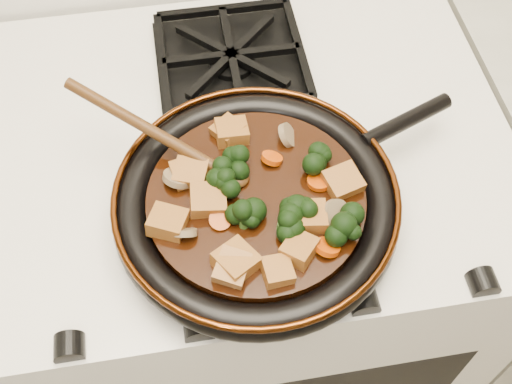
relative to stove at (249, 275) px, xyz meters
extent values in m
cube|color=silver|center=(0.00, 0.00, 0.00)|extent=(0.76, 0.60, 0.90)
cylinder|color=black|center=(-0.01, -0.14, 0.48)|extent=(0.33, 0.33, 0.01)
torus|color=black|center=(-0.01, -0.14, 0.49)|extent=(0.36, 0.36, 0.04)
torus|color=#461F0A|center=(-0.01, -0.14, 0.51)|extent=(0.36, 0.36, 0.01)
cylinder|color=black|center=(0.21, -0.06, 0.51)|extent=(0.14, 0.07, 0.02)
cylinder|color=black|center=(-0.01, -0.14, 0.50)|extent=(0.27, 0.27, 0.02)
cube|color=#935A22|center=(0.03, -0.23, 0.52)|extent=(0.05, 0.05, 0.03)
cube|color=#935A22|center=(-0.07, -0.15, 0.52)|extent=(0.05, 0.05, 0.03)
cube|color=#935A22|center=(-0.05, -0.24, 0.52)|extent=(0.05, 0.06, 0.03)
cube|color=#935A22|center=(0.00, -0.25, 0.52)|extent=(0.04, 0.04, 0.02)
cube|color=#935A22|center=(-0.08, -0.10, 0.52)|extent=(0.05, 0.05, 0.03)
cube|color=#935A22|center=(-0.02, -0.05, 0.52)|extent=(0.04, 0.04, 0.03)
cube|color=#935A22|center=(-0.12, -0.17, 0.52)|extent=(0.06, 0.05, 0.03)
cube|color=#935A22|center=(0.05, -0.19, 0.52)|extent=(0.04, 0.05, 0.03)
cube|color=#935A22|center=(-0.05, -0.23, 0.52)|extent=(0.06, 0.06, 0.03)
cube|color=#935A22|center=(0.10, -0.15, 0.52)|extent=(0.05, 0.05, 0.03)
cube|color=#935A22|center=(-0.03, -0.04, 0.52)|extent=(0.05, 0.05, 0.03)
cube|color=#935A22|center=(-0.09, -0.10, 0.52)|extent=(0.04, 0.04, 0.02)
cylinder|color=#C24005|center=(0.02, -0.09, 0.51)|extent=(0.03, 0.03, 0.02)
cylinder|color=#C24005|center=(0.07, -0.14, 0.51)|extent=(0.03, 0.03, 0.01)
cylinder|color=#C24005|center=(0.06, -0.23, 0.51)|extent=(0.03, 0.03, 0.02)
cylinder|color=#C24005|center=(-0.06, -0.17, 0.51)|extent=(0.03, 0.03, 0.02)
cylinder|color=olive|center=(0.05, -0.06, 0.52)|extent=(0.03, 0.04, 0.03)
cylinder|color=olive|center=(0.08, -0.19, 0.52)|extent=(0.05, 0.05, 0.03)
cylinder|color=olive|center=(-0.10, -0.18, 0.52)|extent=(0.03, 0.03, 0.03)
cylinder|color=olive|center=(-0.10, -0.11, 0.52)|extent=(0.05, 0.05, 0.03)
ellipsoid|color=#43260E|center=(-0.04, -0.11, 0.51)|extent=(0.07, 0.07, 0.02)
cylinder|color=#43260E|center=(-0.13, -0.05, 0.55)|extent=(0.02, 0.02, 0.23)
camera|label=1|loc=(-0.08, -0.57, 1.17)|focal=45.00mm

